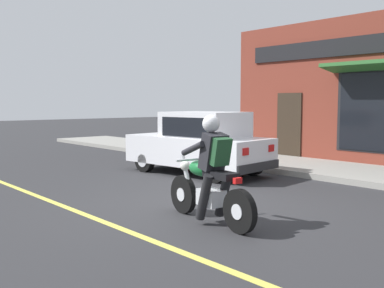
{
  "coord_description": "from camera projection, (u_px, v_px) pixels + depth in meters",
  "views": [
    {
      "loc": [
        -5.18,
        -5.72,
        1.8
      ],
      "look_at": [
        0.89,
        1.19,
        0.95
      ],
      "focal_mm": 42.0,
      "sensor_mm": 36.0,
      "label": 1
    }
  ],
  "objects": [
    {
      "name": "ground_plane",
      "position": [
        199.0,
        206.0,
        7.85
      ],
      "size": [
        80.0,
        80.0,
        0.0
      ],
      "primitive_type": "plane",
      "color": "#2B2B2D"
    },
    {
      "name": "sidewalk_curb",
      "position": [
        257.0,
        161.0,
        13.43
      ],
      "size": [
        2.6,
        22.0,
        0.14
      ],
      "primitive_type": "cube",
      "color": "gray",
      "rests_on": "ground"
    },
    {
      "name": "lane_stripe",
      "position": [
        30.0,
        193.0,
        8.91
      ],
      "size": [
        0.12,
        19.8,
        0.01
      ],
      "primitive_type": "cube",
      "color": "#D1C64C",
      "rests_on": "ground"
    },
    {
      "name": "storefront_building",
      "position": [
        374.0,
        91.0,
        12.17
      ],
      "size": [
        1.25,
        9.27,
        4.2
      ],
      "color": "maroon",
      "rests_on": "ground"
    },
    {
      "name": "motorcycle_with_rider",
      "position": [
        210.0,
        178.0,
        6.68
      ],
      "size": [
        0.62,
        2.02,
        1.62
      ],
      "color": "black",
      "rests_on": "ground"
    },
    {
      "name": "car_hatchback",
      "position": [
        199.0,
        144.0,
        11.31
      ],
      "size": [
        2.02,
        3.93,
        1.57
      ],
      "color": "black",
      "rests_on": "ground"
    },
    {
      "name": "fire_hydrant",
      "position": [
        216.0,
        142.0,
        13.92
      ],
      "size": [
        0.36,
        0.24,
        0.88
      ],
      "color": "red",
      "rests_on": "sidewalk_curb"
    }
  ]
}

